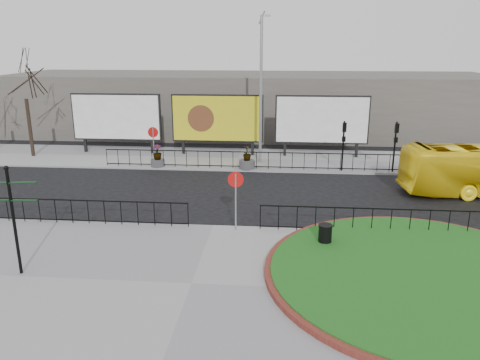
# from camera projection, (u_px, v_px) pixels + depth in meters

# --- Properties ---
(ground) EXTENTS (90.00, 90.00, 0.00)m
(ground) POSITION_uv_depth(u_px,v_px,m) (213.00, 228.00, 19.80)
(ground) COLOR black
(ground) RESTS_ON ground
(pavement_near) EXTENTS (30.00, 10.00, 0.12)m
(pavement_near) POSITION_uv_depth(u_px,v_px,m) (191.00, 285.00, 15.00)
(pavement_near) COLOR gray
(pavement_near) RESTS_ON ground
(pavement_far) EXTENTS (44.00, 6.00, 0.12)m
(pavement_far) POSITION_uv_depth(u_px,v_px,m) (238.00, 159.00, 31.25)
(pavement_far) COLOR gray
(pavement_far) RESTS_ON ground
(brick_edge) EXTENTS (10.40, 10.40, 0.18)m
(brick_edge) POSITION_uv_depth(u_px,v_px,m) (423.00, 275.00, 15.30)
(brick_edge) COLOR maroon
(brick_edge) RESTS_ON pavement_near
(grass_lawn) EXTENTS (10.00, 10.00, 0.22)m
(grass_lawn) POSITION_uv_depth(u_px,v_px,m) (423.00, 275.00, 15.30)
(grass_lawn) COLOR #194C14
(grass_lawn) RESTS_ON pavement_near
(railing_near_left) EXTENTS (10.00, 0.10, 1.10)m
(railing_near_left) POSITION_uv_depth(u_px,v_px,m) (72.00, 211.00, 19.81)
(railing_near_left) COLOR black
(railing_near_left) RESTS_ON pavement_near
(railing_near_right) EXTENTS (9.00, 0.10, 1.10)m
(railing_near_right) POSITION_uv_depth(u_px,v_px,m) (372.00, 220.00, 18.79)
(railing_near_right) COLOR black
(railing_near_right) RESTS_ON pavement_near
(railing_far) EXTENTS (18.00, 0.10, 1.10)m
(railing_far) POSITION_uv_depth(u_px,v_px,m) (251.00, 160.00, 28.41)
(railing_far) COLOR black
(railing_far) RESTS_ON pavement_far
(speed_sign_far) EXTENTS (0.64, 0.07, 2.47)m
(speed_sign_far) POSITION_uv_depth(u_px,v_px,m) (153.00, 138.00, 28.65)
(speed_sign_far) COLOR gray
(speed_sign_far) RESTS_ON pavement_far
(speed_sign_near) EXTENTS (0.64, 0.07, 2.47)m
(speed_sign_near) POSITION_uv_depth(u_px,v_px,m) (236.00, 188.00, 18.80)
(speed_sign_near) COLOR gray
(speed_sign_near) RESTS_ON pavement_near
(billboard_left) EXTENTS (6.20, 0.31, 4.10)m
(billboard_left) POSITION_uv_depth(u_px,v_px,m) (117.00, 117.00, 32.15)
(billboard_left) COLOR black
(billboard_left) RESTS_ON pavement_far
(billboard_mid) EXTENTS (6.20, 0.31, 4.10)m
(billboard_mid) POSITION_uv_depth(u_px,v_px,m) (217.00, 119.00, 31.58)
(billboard_mid) COLOR black
(billboard_mid) RESTS_ON pavement_far
(billboard_right) EXTENTS (6.20, 0.31, 4.10)m
(billboard_right) POSITION_uv_depth(u_px,v_px,m) (322.00, 120.00, 31.01)
(billboard_right) COLOR black
(billboard_right) RESTS_ON pavement_far
(lamp_post) EXTENTS (0.74, 0.18, 9.23)m
(lamp_post) POSITION_uv_depth(u_px,v_px,m) (261.00, 88.00, 28.82)
(lamp_post) COLOR gray
(lamp_post) RESTS_ON pavement_far
(signal_pole_a) EXTENTS (0.22, 0.26, 3.00)m
(signal_pole_a) POSITION_uv_depth(u_px,v_px,m) (344.00, 138.00, 27.60)
(signal_pole_a) COLOR black
(signal_pole_a) RESTS_ON pavement_far
(signal_pole_b) EXTENTS (0.22, 0.26, 3.00)m
(signal_pole_b) POSITION_uv_depth(u_px,v_px,m) (396.00, 139.00, 27.36)
(signal_pole_b) COLOR black
(signal_pole_b) RESTS_ON pavement_far
(tree_left) EXTENTS (2.00, 2.00, 7.00)m
(tree_left) POSITION_uv_depth(u_px,v_px,m) (27.00, 104.00, 30.90)
(tree_left) COLOR #2D2119
(tree_left) RESTS_ON pavement_far
(building_backdrop) EXTENTS (40.00, 10.00, 5.00)m
(building_backdrop) POSITION_uv_depth(u_px,v_px,m) (248.00, 104.00, 40.12)
(building_backdrop) COLOR #5B564F
(building_backdrop) RESTS_ON ground
(fingerpost_sign) EXTENTS (1.74, 0.41, 3.72)m
(fingerpost_sign) POSITION_uv_depth(u_px,v_px,m) (12.00, 210.00, 15.02)
(fingerpost_sign) COLOR black
(fingerpost_sign) RESTS_ON pavement_near
(litter_bin) EXTENTS (0.54, 0.54, 0.89)m
(litter_bin) POSITION_uv_depth(u_px,v_px,m) (325.00, 236.00, 17.54)
(litter_bin) COLOR black
(litter_bin) RESTS_ON pavement_near
(planter_a) EXTENTS (0.85, 0.85, 1.39)m
(planter_a) POSITION_uv_depth(u_px,v_px,m) (158.00, 158.00, 28.99)
(planter_a) COLOR #4C4C4F
(planter_a) RESTS_ON pavement_far
(planter_b) EXTENTS (0.97, 0.97, 1.41)m
(planter_b) POSITION_uv_depth(u_px,v_px,m) (247.00, 161.00, 28.55)
(planter_b) COLOR #4C4C4F
(planter_b) RESTS_ON pavement_far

